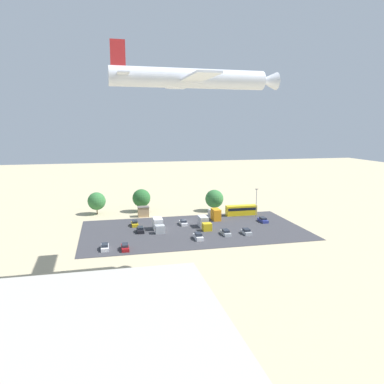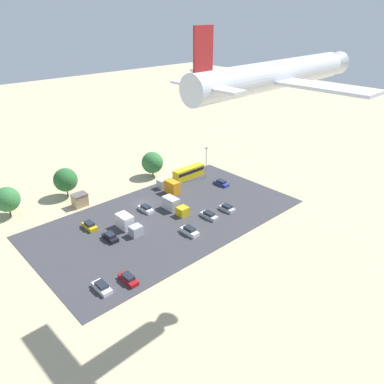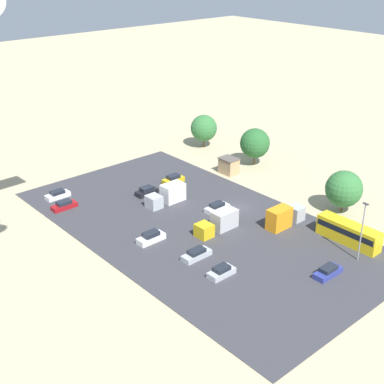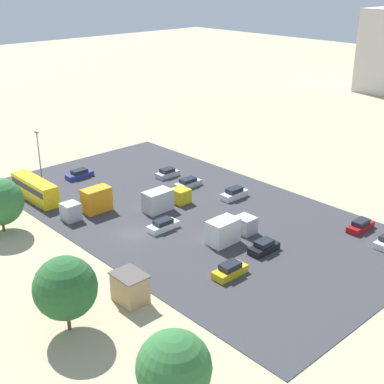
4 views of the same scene
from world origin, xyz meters
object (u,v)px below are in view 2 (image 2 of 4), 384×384
object	(u,v)px
parked_car_3	(189,231)
airplane	(279,74)
parked_truck_2	(174,205)
parked_car_1	(128,279)
parked_car_2	(90,226)
parked_car_8	(102,287)
bus	(189,172)
parked_car_6	(110,237)
parked_truck_1	(169,186)
parked_car_0	(221,183)
parked_car_4	(146,209)
parked_car_5	(227,208)
parked_truck_0	(128,224)
parked_car_7	(209,215)
shed_building	(80,200)

from	to	relation	value
parked_car_3	airplane	bearing A→B (deg)	74.88
parked_car_3	parked_truck_2	size ratio (longest dim) A/B	0.59
parked_car_1	parked_car_2	xyz separation A→B (m)	(-3.95, -21.59, 0.06)
parked_car_8	bus	bearing A→B (deg)	-149.61
parked_truck_2	parked_car_6	bearing A→B (deg)	1.85
parked_car_6	airplane	bearing A→B (deg)	-77.13
parked_car_3	parked_truck_1	distance (m)	22.13
parked_car_0	parked_car_4	distance (m)	24.92
parked_car_1	parked_car_8	size ratio (longest dim) A/B	1.01
parked_car_5	parked_truck_0	distance (m)	24.92
parked_car_8	parked_truck_0	bearing A→B (deg)	-136.98
parked_car_4	parked_car_7	xyz separation A→B (m)	(-9.19, 12.98, -0.02)
parked_car_2	parked_car_4	world-z (taller)	parked_car_2
parked_car_5	parked_car_6	bearing A→B (deg)	163.82
parked_car_6	parked_truck_1	xyz separation A→B (m)	(-24.60, -9.70, 0.98)
parked_car_3	parked_truck_0	xyz separation A→B (m)	(9.10, -10.71, 0.79)
parked_car_4	parked_car_8	world-z (taller)	parked_car_4
bus	parked_truck_0	world-z (taller)	bus
parked_car_2	parked_truck_1	bearing A→B (deg)	-174.50
parked_car_2	parked_truck_0	xyz separation A→B (m)	(-6.20, 6.39, 0.82)
bus	parked_truck_2	bearing A→B (deg)	-52.39
parked_truck_1	parked_car_3	bearing A→B (deg)	-117.79
parked_car_6	shed_building	bearing A→B (deg)	81.75
parked_truck_1	shed_building	bearing A→B (deg)	157.56
bus	parked_truck_1	world-z (taller)	parked_truck_1
parked_car_5	airplane	world-z (taller)	airplane
parked_car_0	parked_car_3	bearing A→B (deg)	-151.66
shed_building	parked_car_0	distance (m)	38.82
bus	parked_car_7	size ratio (longest dim) A/B	2.19
parked_car_0	parked_car_4	xyz separation A→B (m)	(24.82, -2.22, 0.02)
parked_truck_2	parked_car_0	bearing A→B (deg)	-172.92
airplane	parked_truck_1	bearing A→B (deg)	157.29
parked_car_6	parked_car_1	bearing A→B (deg)	-109.04
parked_car_2	parked_truck_2	size ratio (longest dim) A/B	0.57
parked_car_2	airplane	bearing A→B (deg)	102.01
shed_building	parked_car_5	size ratio (longest dim) A/B	0.92
parked_car_3	parked_car_7	world-z (taller)	parked_car_3
parked_car_7	airplane	bearing A→B (deg)	-119.41
shed_building	parked_car_3	xyz separation A→B (m)	(-11.57, 28.60, -0.90)
shed_building	parked_truck_1	distance (m)	23.67
parked_car_3	parked_car_5	xyz separation A→B (m)	(-14.09, -1.63, -0.08)
bus	parked_truck_0	xyz separation A→B (m)	(29.54, 12.16, -0.29)
parked_car_7	parked_car_8	world-z (taller)	parked_car_7
parked_car_3	parked_car_7	xyz separation A→B (m)	(-8.29, -2.13, -0.10)
bus	parked_truck_0	distance (m)	31.95
parked_car_5	parked_car_7	world-z (taller)	parked_car_5
parked_truck_0	parked_truck_1	xyz separation A→B (m)	(-19.41, -8.85, 0.14)
parked_car_0	parked_truck_0	size ratio (longest dim) A/B	0.62
parked_car_8	parked_truck_2	size ratio (longest dim) A/B	0.57
parked_car_5	parked_car_6	xyz separation A→B (m)	(28.38, -8.23, 0.04)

